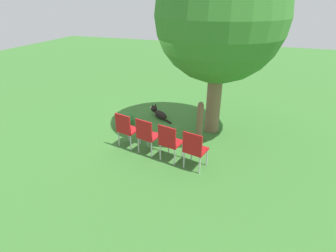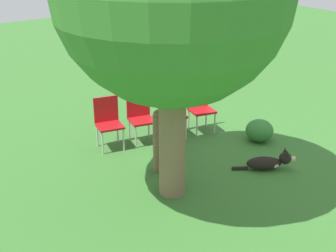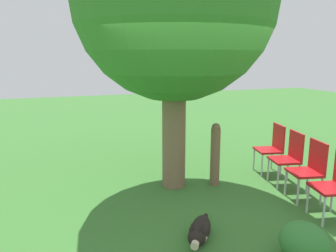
{
  "view_description": "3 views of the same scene",
  "coord_description": "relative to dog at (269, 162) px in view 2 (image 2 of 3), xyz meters",
  "views": [
    {
      "loc": [
        6.6,
        2.01,
        3.41
      ],
      "look_at": [
        1.11,
        0.11,
        0.51
      ],
      "focal_mm": 28.0,
      "sensor_mm": 36.0,
      "label": 1
    },
    {
      "loc": [
        -4.86,
        4.6,
        3.63
      ],
      "look_at": [
        -0.1,
        1.16,
        1.14
      ],
      "focal_mm": 50.0,
      "sensor_mm": 36.0,
      "label": 2
    },
    {
      "loc": [
        -1.9,
        -3.84,
        2.12
      ],
      "look_at": [
        -0.13,
        0.97,
        1.04
      ],
      "focal_mm": 35.0,
      "sensor_mm": 36.0,
      "label": 3
    }
  ],
  "objects": [
    {
      "name": "ground_plane",
      "position": [
        0.35,
        0.69,
        -0.13
      ],
      "size": [
        30.0,
        30.0,
        0.0
      ],
      "primitive_type": "plane",
      "color": "#38702D"
    },
    {
      "name": "dog",
      "position": [
        0.0,
        0.0,
        0.0
      ],
      "size": [
        0.64,
        0.89,
        0.36
      ],
      "rotation": [
        0.0,
        0.0,
        4.13
      ],
      "color": "black",
      "rests_on": "ground_plane"
    },
    {
      "name": "fence_post",
      "position": [
        1.0,
        1.5,
        0.41
      ],
      "size": [
        0.16,
        0.16,
        1.06
      ],
      "color": "brown",
      "rests_on": "ground_plane"
    },
    {
      "name": "red_chair_0",
      "position": [
        1.92,
        -0.11,
        0.39
      ],
      "size": [
        0.51,
        0.52,
        0.91
      ],
      "rotation": [
        0.0,
        0.0,
        2.91
      ],
      "color": "#B21419",
      "rests_on": "ground_plane"
    },
    {
      "name": "red_chair_1",
      "position": [
        2.04,
        0.49,
        0.39
      ],
      "size": [
        0.51,
        0.52,
        0.91
      ],
      "rotation": [
        0.0,
        0.0,
        2.91
      ],
      "color": "#B21419",
      "rests_on": "ground_plane"
    },
    {
      "name": "red_chair_2",
      "position": [
        2.17,
        1.08,
        0.39
      ],
      "size": [
        0.51,
        0.52,
        0.91
      ],
      "rotation": [
        0.0,
        0.0,
        2.91
      ],
      "color": "#B21419",
      "rests_on": "ground_plane"
    },
    {
      "name": "red_chair_3",
      "position": [
        2.29,
        1.68,
        0.39
      ],
      "size": [
        0.51,
        0.52,
        0.91
      ],
      "rotation": [
        0.0,
        0.0,
        2.91
      ],
      "color": "#B21419",
      "rests_on": "ground_plane"
    },
    {
      "name": "low_shrub",
      "position": [
        0.89,
        -0.69,
        0.07
      ],
      "size": [
        0.51,
        0.51,
        0.41
      ],
      "color": "#337533",
      "rests_on": "ground_plane"
    }
  ]
}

